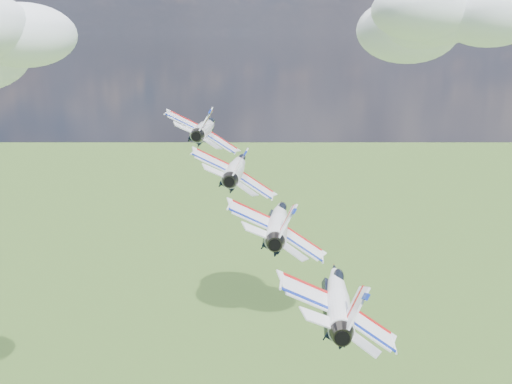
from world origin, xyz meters
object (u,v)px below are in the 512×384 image
at_px(jet_0, 206,128).
at_px(jet_3, 338,296).
at_px(jet_1, 237,167).
at_px(jet_2, 279,221).

xyz_separation_m(jet_0, jet_3, (27.85, -28.76, -9.19)).
relative_size(jet_1, jet_3, 1.00).
bearing_deg(jet_3, jet_2, 115.02).
distance_m(jet_0, jet_2, 27.38).
relative_size(jet_0, jet_2, 1.00).
distance_m(jet_1, jet_2, 13.69).
bearing_deg(jet_2, jet_3, -64.98).
bearing_deg(jet_1, jet_0, 115.02).
bearing_deg(jet_1, jet_2, -64.98).
xyz_separation_m(jet_0, jet_2, (18.57, -19.17, -6.13)).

